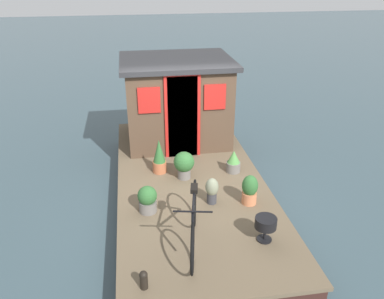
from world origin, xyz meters
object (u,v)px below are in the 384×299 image
(potted_plant_ivy, at_px, (233,162))
(charcoal_grill, at_px, (266,224))
(bicycle, at_px, (194,221))
(potted_plant_basil, at_px, (184,164))
(potted_plant_fern, at_px, (250,190))
(mooring_bollard, at_px, (144,279))
(potted_plant_succulent, at_px, (147,199))
(houseboat_cabin, at_px, (177,100))
(potted_plant_lavender, at_px, (212,190))
(potted_plant_geranium, at_px, (159,157))

(potted_plant_ivy, distance_m, charcoal_grill, 2.09)
(bicycle, relative_size, potted_plant_basil, 3.25)
(potted_plant_fern, height_order, mooring_bollard, potted_plant_fern)
(potted_plant_succulent, bearing_deg, bicycle, -146.87)
(houseboat_cabin, distance_m, potted_plant_succulent, 3.02)
(houseboat_cabin, distance_m, mooring_bollard, 4.65)
(potted_plant_ivy, relative_size, potted_plant_fern, 0.85)
(bicycle, height_order, potted_plant_ivy, bicycle)
(potted_plant_fern, distance_m, charcoal_grill, 0.98)
(bicycle, height_order, potted_plant_basil, bicycle)
(houseboat_cabin, height_order, potted_plant_ivy, houseboat_cabin)
(mooring_bollard, bearing_deg, potted_plant_fern, -48.38)
(potted_plant_basil, distance_m, charcoal_grill, 2.19)
(potted_plant_lavender, xyz_separation_m, potted_plant_basil, (0.91, 0.34, 0.04))
(charcoal_grill, bearing_deg, potted_plant_geranium, 30.00)
(potted_plant_succulent, relative_size, potted_plant_fern, 0.88)
(houseboat_cabin, distance_m, bicycle, 3.78)
(potted_plant_ivy, relative_size, charcoal_grill, 1.15)
(potted_plant_ivy, bearing_deg, potted_plant_basil, 95.40)
(potted_plant_succulent, distance_m, mooring_bollard, 1.67)
(mooring_bollard, bearing_deg, potted_plant_geranium, -8.68)
(potted_plant_geranium, relative_size, charcoal_grill, 1.76)
(potted_plant_succulent, bearing_deg, potted_plant_geranium, -13.22)
(bicycle, xyz_separation_m, potted_plant_lavender, (1.00, -0.47, -0.15))
(potted_plant_geranium, distance_m, mooring_bollard, 3.00)
(potted_plant_ivy, bearing_deg, potted_plant_fern, 179.19)
(potted_plant_lavender, bearing_deg, mooring_bollard, 144.98)
(houseboat_cabin, distance_m, potted_plant_lavender, 2.82)
(potted_plant_succulent, distance_m, potted_plant_lavender, 1.08)
(potted_plant_ivy, bearing_deg, mooring_bollard, 145.93)
(bicycle, relative_size, potted_plant_succulent, 3.77)
(charcoal_grill, bearing_deg, potted_plant_basil, 24.17)
(potted_plant_succulent, xyz_separation_m, mooring_bollard, (-1.66, 0.15, -0.09))
(potted_plant_succulent, bearing_deg, potted_plant_basil, -36.62)
(potted_plant_succulent, height_order, potted_plant_fern, potted_plant_fern)
(potted_plant_ivy, distance_m, potted_plant_basil, 0.98)
(charcoal_grill, bearing_deg, potted_plant_fern, -3.53)
(potted_plant_ivy, distance_m, potted_plant_lavender, 1.19)
(potted_plant_basil, bearing_deg, mooring_bollard, 161.57)
(houseboat_cabin, height_order, mooring_bollard, houseboat_cabin)
(potted_plant_lavender, distance_m, charcoal_grill, 1.22)
(potted_plant_geranium, relative_size, potted_plant_fern, 1.30)
(potted_plant_fern, bearing_deg, potted_plant_geranium, 46.41)
(charcoal_grill, bearing_deg, houseboat_cabin, 11.64)
(potted_plant_geranium, distance_m, potted_plant_fern, 1.92)
(potted_plant_basil, distance_m, mooring_bollard, 2.80)
(charcoal_grill, bearing_deg, potted_plant_ivy, -2.09)
(charcoal_grill, bearing_deg, potted_plant_succulent, 58.38)
(potted_plant_ivy, bearing_deg, houseboat_cabin, 26.50)
(potted_plant_fern, relative_size, mooring_bollard, 1.99)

